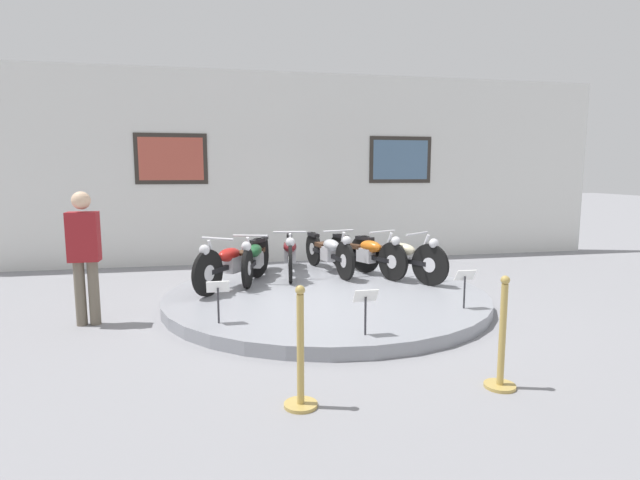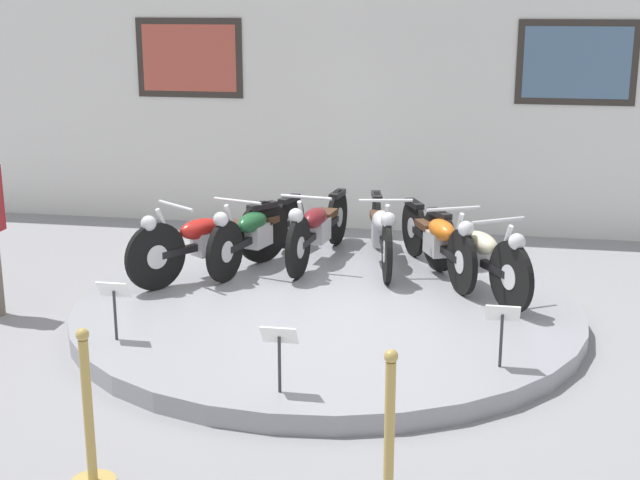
# 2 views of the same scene
# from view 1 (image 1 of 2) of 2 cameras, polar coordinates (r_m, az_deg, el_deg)

# --- Properties ---
(ground_plane) EXTENTS (60.00, 60.00, 0.00)m
(ground_plane) POSITION_cam_1_polar(r_m,az_deg,el_deg) (7.42, 0.68, -7.12)
(ground_plane) COLOR gray
(display_platform) EXTENTS (4.68, 4.68, 0.16)m
(display_platform) POSITION_cam_1_polar(r_m,az_deg,el_deg) (7.40, 0.68, -6.51)
(display_platform) COLOR gray
(display_platform) RESTS_ON ground_plane
(back_wall) EXTENTS (14.00, 0.22, 3.92)m
(back_wall) POSITION_cam_1_polar(r_m,az_deg,el_deg) (10.61, -3.39, 8.13)
(back_wall) COLOR silver
(back_wall) RESTS_ON ground_plane
(motorcycle_red) EXTENTS (1.22, 1.67, 0.81)m
(motorcycle_red) POSITION_cam_1_polar(r_m,az_deg,el_deg) (7.71, -9.91, -2.40)
(motorcycle_red) COLOR black
(motorcycle_red) RESTS_ON display_platform
(motorcycle_green) EXTENTS (0.67, 1.90, 0.78)m
(motorcycle_green) POSITION_cam_1_polar(r_m,az_deg,el_deg) (8.19, -7.34, -1.88)
(motorcycle_green) COLOR black
(motorcycle_green) RESTS_ON display_platform
(motorcycle_maroon) EXTENTS (0.54, 1.97, 0.79)m
(motorcycle_maroon) POSITION_cam_1_polar(r_m,az_deg,el_deg) (8.52, -3.47, -1.40)
(motorcycle_maroon) COLOR black
(motorcycle_maroon) RESTS_ON display_platform
(motorcycle_silver) EXTENTS (0.57, 1.95, 0.79)m
(motorcycle_silver) POSITION_cam_1_polar(r_m,az_deg,el_deg) (8.64, 1.03, -1.26)
(motorcycle_silver) COLOR black
(motorcycle_silver) RESTS_ON display_platform
(motorcycle_orange) EXTENTS (0.86, 1.82, 0.79)m
(motorcycle_orange) POSITION_cam_1_polar(r_m,az_deg,el_deg) (8.54, 5.37, -1.41)
(motorcycle_orange) COLOR black
(motorcycle_orange) RESTS_ON display_platform
(motorcycle_cream) EXTENTS (1.09, 1.74, 0.80)m
(motorcycle_cream) POSITION_cam_1_polar(r_m,az_deg,el_deg) (8.22, 8.83, -1.77)
(motorcycle_cream) COLOR black
(motorcycle_cream) RESTS_ON display_platform
(info_placard_front_left) EXTENTS (0.26, 0.11, 0.51)m
(info_placard_front_left) POSITION_cam_1_polar(r_m,az_deg,el_deg) (5.92, -11.59, -5.89)
(info_placard_front_left) COLOR #333338
(info_placard_front_left) RESTS_ON display_platform
(info_placard_front_centre) EXTENTS (0.26, 0.11, 0.51)m
(info_placard_front_centre) POSITION_cam_1_polar(r_m,az_deg,el_deg) (5.42, 5.23, -7.05)
(info_placard_front_centre) COLOR #333338
(info_placard_front_centre) RESTS_ON display_platform
(info_placard_front_right) EXTENTS (0.26, 0.11, 0.51)m
(info_placard_front_right) POSITION_cam_1_polar(r_m,az_deg,el_deg) (6.68, 16.23, -4.46)
(info_placard_front_right) COLOR #333338
(info_placard_front_right) RESTS_ON display_platform
(visitor_standing) EXTENTS (0.36, 0.22, 1.68)m
(visitor_standing) POSITION_cam_1_polar(r_m,az_deg,el_deg) (6.81, -25.34, -1.08)
(visitor_standing) COLOR #6B6051
(visitor_standing) RESTS_ON ground_plane
(stanchion_post_left_of_entry) EXTENTS (0.28, 0.28, 1.02)m
(stanchion_post_left_of_entry) POSITION_cam_1_polar(r_m,az_deg,el_deg) (4.20, -2.24, -14.27)
(stanchion_post_left_of_entry) COLOR tan
(stanchion_post_left_of_entry) RESTS_ON ground_plane
(stanchion_post_right_of_entry) EXTENTS (0.28, 0.28, 1.02)m
(stanchion_post_right_of_entry) POSITION_cam_1_polar(r_m,az_deg,el_deg) (4.81, 20.04, -11.78)
(stanchion_post_right_of_entry) COLOR tan
(stanchion_post_right_of_entry) RESTS_ON ground_plane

